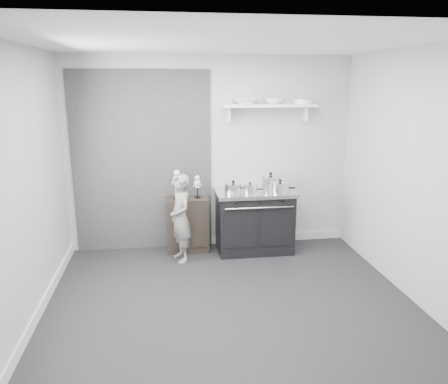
# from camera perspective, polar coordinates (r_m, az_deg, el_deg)

# --- Properties ---
(ground) EXTENTS (4.00, 4.00, 0.00)m
(ground) POSITION_cam_1_polar(r_m,az_deg,el_deg) (4.91, 0.78, -14.23)
(ground) COLOR black
(ground) RESTS_ON ground
(room_shell) EXTENTS (4.02, 3.62, 2.71)m
(room_shell) POSITION_cam_1_polar(r_m,az_deg,el_deg) (4.51, -0.56, 5.26)
(room_shell) COLOR #B1B1AE
(room_shell) RESTS_ON ground
(wall_shelf) EXTENTS (1.30, 0.26, 0.24)m
(wall_shelf) POSITION_cam_1_polar(r_m,az_deg,el_deg) (6.13, 5.93, 11.07)
(wall_shelf) COLOR white
(wall_shelf) RESTS_ON room_shell
(stove) EXTENTS (1.09, 0.68, 0.87)m
(stove) POSITION_cam_1_polar(r_m,az_deg,el_deg) (6.17, 3.96, -3.70)
(stove) COLOR black
(stove) RESTS_ON ground
(side_cabinet) EXTENTS (0.59, 0.34, 0.76)m
(side_cabinet) POSITION_cam_1_polar(r_m,az_deg,el_deg) (6.20, -4.80, -4.21)
(side_cabinet) COLOR black
(side_cabinet) RESTS_ON ground
(child) EXTENTS (0.39, 0.49, 1.18)m
(child) POSITION_cam_1_polar(r_m,az_deg,el_deg) (5.79, -5.66, -3.43)
(child) COLOR slate
(child) RESTS_ON ground
(pot_front_left) EXTENTS (0.32, 0.24, 0.17)m
(pot_front_left) POSITION_cam_1_polar(r_m,az_deg,el_deg) (5.91, 1.21, 0.56)
(pot_front_left) COLOR silver
(pot_front_left) RESTS_ON stove
(pot_back_right) EXTENTS (0.35, 0.27, 0.23)m
(pot_back_right) POSITION_cam_1_polar(r_m,az_deg,el_deg) (6.18, 6.11, 1.33)
(pot_back_right) COLOR silver
(pot_back_right) RESTS_ON stove
(pot_front_right) EXTENTS (0.34, 0.25, 0.20)m
(pot_front_right) POSITION_cam_1_polar(r_m,az_deg,el_deg) (5.92, 7.31, 0.56)
(pot_front_right) COLOR silver
(pot_front_right) RESTS_ON stove
(pot_front_center) EXTENTS (0.27, 0.18, 0.16)m
(pot_front_center) POSITION_cam_1_polar(r_m,az_deg,el_deg) (5.86, 3.41, 0.41)
(pot_front_center) COLOR silver
(pot_front_center) RESTS_ON stove
(skeleton_full) EXTENTS (0.13, 0.08, 0.47)m
(skeleton_full) POSITION_cam_1_polar(r_m,az_deg,el_deg) (6.03, -6.16, 1.29)
(skeleton_full) COLOR silver
(skeleton_full) RESTS_ON side_cabinet
(skeleton_torso) EXTENTS (0.10, 0.07, 0.36)m
(skeleton_torso) POSITION_cam_1_polar(r_m,az_deg,el_deg) (6.06, -3.50, 0.92)
(skeleton_torso) COLOR silver
(skeleton_torso) RESTS_ON side_cabinet
(bowl_large) EXTENTS (0.33, 0.33, 0.08)m
(bowl_large) POSITION_cam_1_polar(r_m,az_deg,el_deg) (6.05, 2.84, 11.77)
(bowl_large) COLOR white
(bowl_large) RESTS_ON wall_shelf
(bowl_small) EXTENTS (0.24, 0.24, 0.08)m
(bowl_small) POSITION_cam_1_polar(r_m,az_deg,el_deg) (6.13, 6.52, 11.71)
(bowl_small) COLOR white
(bowl_small) RESTS_ON wall_shelf
(plate_stack) EXTENTS (0.25, 0.25, 0.06)m
(plate_stack) POSITION_cam_1_polar(r_m,az_deg,el_deg) (6.25, 10.30, 11.55)
(plate_stack) COLOR white
(plate_stack) RESTS_ON wall_shelf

